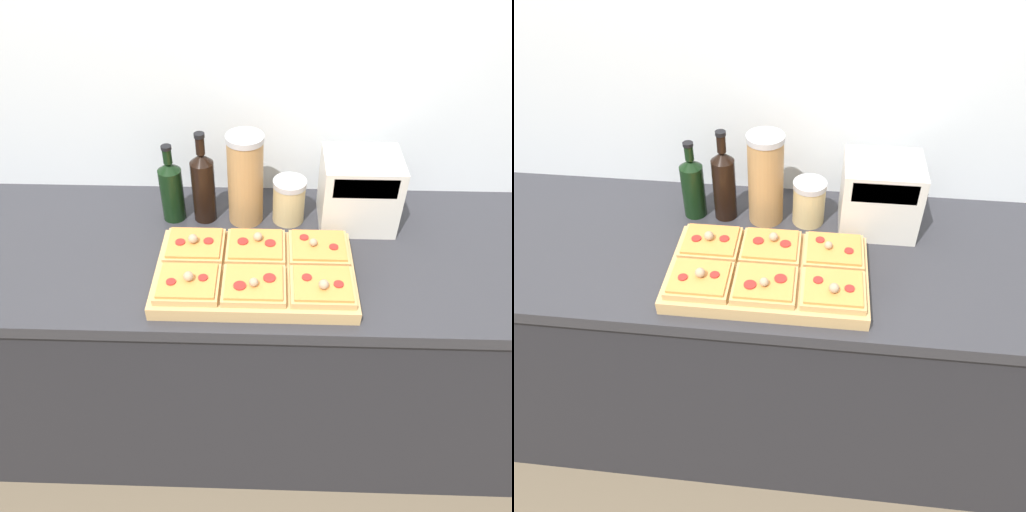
% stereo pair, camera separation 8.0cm
% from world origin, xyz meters
% --- Properties ---
extents(ground_plane, '(12.00, 12.00, 0.00)m').
position_xyz_m(ground_plane, '(0.00, 0.00, 0.00)').
color(ground_plane, brown).
extents(wall_back, '(6.00, 0.06, 2.50)m').
position_xyz_m(wall_back, '(0.00, 0.67, 1.25)').
color(wall_back, silver).
rests_on(wall_back, ground_plane).
extents(kitchen_counter, '(2.63, 0.67, 0.93)m').
position_xyz_m(kitchen_counter, '(0.00, 0.32, 0.47)').
color(kitchen_counter, '#232328').
rests_on(kitchen_counter, ground_plane).
extents(cutting_board, '(0.55, 0.33, 0.04)m').
position_xyz_m(cutting_board, '(0.00, 0.19, 0.95)').
color(cutting_board, tan).
rests_on(cutting_board, kitchen_counter).
extents(pizza_slice_back_left, '(0.17, 0.14, 0.06)m').
position_xyz_m(pizza_slice_back_left, '(-0.18, 0.26, 0.99)').
color(pizza_slice_back_left, tan).
rests_on(pizza_slice_back_left, cutting_board).
extents(pizza_slice_back_center, '(0.17, 0.14, 0.05)m').
position_xyz_m(pizza_slice_back_center, '(0.00, 0.26, 0.99)').
color(pizza_slice_back_center, tan).
rests_on(pizza_slice_back_center, cutting_board).
extents(pizza_slice_back_right, '(0.17, 0.14, 0.05)m').
position_xyz_m(pizza_slice_back_right, '(0.18, 0.26, 0.99)').
color(pizza_slice_back_right, tan).
rests_on(pizza_slice_back_right, cutting_board).
extents(pizza_slice_front_left, '(0.17, 0.14, 0.05)m').
position_xyz_m(pizza_slice_front_left, '(-0.18, 0.11, 0.99)').
color(pizza_slice_front_left, tan).
rests_on(pizza_slice_front_left, cutting_board).
extents(pizza_slice_front_center, '(0.17, 0.14, 0.05)m').
position_xyz_m(pizza_slice_front_center, '(0.00, 0.11, 0.99)').
color(pizza_slice_front_center, tan).
rests_on(pizza_slice_front_center, cutting_board).
extents(pizza_slice_front_right, '(0.17, 0.14, 0.05)m').
position_xyz_m(pizza_slice_front_right, '(0.18, 0.11, 0.99)').
color(pizza_slice_front_right, tan).
rests_on(pizza_slice_front_right, cutting_board).
extents(olive_oil_bottle, '(0.07, 0.07, 0.26)m').
position_xyz_m(olive_oil_bottle, '(-0.27, 0.47, 1.04)').
color(olive_oil_bottle, black).
rests_on(olive_oil_bottle, kitchen_counter).
extents(wine_bottle, '(0.07, 0.07, 0.30)m').
position_xyz_m(wine_bottle, '(-0.17, 0.47, 1.06)').
color(wine_bottle, black).
rests_on(wine_bottle, kitchen_counter).
extents(grain_jar_tall, '(0.11, 0.11, 0.30)m').
position_xyz_m(grain_jar_tall, '(-0.04, 0.47, 1.08)').
color(grain_jar_tall, '#AD7F4C').
rests_on(grain_jar_tall, kitchen_counter).
extents(grain_jar_short, '(0.10, 0.10, 0.15)m').
position_xyz_m(grain_jar_short, '(0.10, 0.47, 1.01)').
color(grain_jar_short, tan).
rests_on(grain_jar_short, kitchen_counter).
extents(toaster_oven, '(0.26, 0.19, 0.23)m').
position_xyz_m(toaster_oven, '(0.31, 0.47, 1.05)').
color(toaster_oven, beige).
rests_on(toaster_oven, kitchen_counter).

